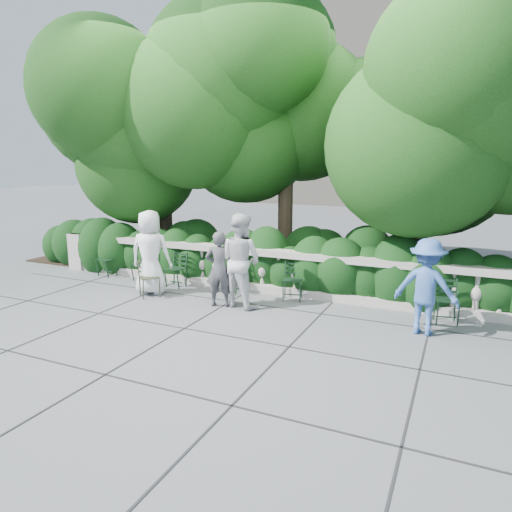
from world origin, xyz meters
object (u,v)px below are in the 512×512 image
at_px(chair_c, 173,288).
at_px(person_older_blue, 426,287).
at_px(chair_d, 229,294).
at_px(person_businessman, 150,253).
at_px(chair_e, 291,302).
at_px(person_woman_grey, 219,269).
at_px(person_casual_man, 240,260).
at_px(chair_f, 446,326).
at_px(chair_weathered, 152,298).
at_px(chair_a, 103,277).
at_px(chair_b, 138,282).

height_order(chair_c, person_older_blue, person_older_blue).
bearing_deg(chair_d, person_businessman, -151.54).
distance_m(chair_e, person_woman_grey, 1.73).
distance_m(chair_c, person_casual_man, 2.34).
relative_size(chair_c, person_casual_man, 0.43).
relative_size(chair_f, chair_weathered, 1.00).
xyz_separation_m(chair_e, person_older_blue, (2.72, -0.76, 0.84)).
distance_m(chair_weathered, person_casual_man, 2.25).
bearing_deg(person_older_blue, chair_e, -7.72).
distance_m(chair_a, person_older_blue, 8.00).
bearing_deg(person_older_blue, chair_weathered, 10.79).
bearing_deg(person_woman_grey, person_casual_man, -171.86).
distance_m(chair_b, chair_f, 7.15).
height_order(person_businessman, person_woman_grey, person_businessman).
bearing_deg(chair_a, person_casual_man, -1.98).
xyz_separation_m(chair_d, person_casual_man, (0.61, -0.64, 0.97)).
distance_m(chair_c, person_woman_grey, 2.00).
bearing_deg(person_businessman, chair_weathered, 112.02).
bearing_deg(person_older_blue, person_casual_man, 6.71).
bearing_deg(chair_f, person_woman_grey, 177.17).
relative_size(chair_b, chair_f, 1.00).
distance_m(chair_b, chair_d, 2.59).
distance_m(chair_b, chair_c, 1.13).
height_order(chair_c, person_casual_man, person_casual_man).
bearing_deg(person_businessman, person_casual_man, 167.70).
bearing_deg(chair_a, chair_d, 6.25).
bearing_deg(chair_d, chair_f, 4.53).
distance_m(person_businessman, person_woman_grey, 1.86).
bearing_deg(chair_f, chair_d, 166.38).
relative_size(chair_c, chair_f, 1.00).
xyz_separation_m(chair_b, chair_weathered, (1.19, -1.00, 0.00)).
xyz_separation_m(chair_a, chair_d, (3.73, -0.05, 0.00)).
xyz_separation_m(chair_b, chair_e, (4.07, 0.04, 0.00)).
xyz_separation_m(chair_b, person_casual_man, (3.19, -0.64, 0.97)).
bearing_deg(person_businessman, person_woman_grey, 161.84).
xyz_separation_m(person_businessman, person_woman_grey, (1.85, -0.16, -0.16)).
height_order(chair_c, person_businessman, person_businessman).
bearing_deg(chair_c, chair_b, 176.75).
height_order(chair_b, person_casual_man, person_casual_man).
height_order(chair_e, chair_f, same).
bearing_deg(chair_weathered, chair_a, 104.89).
bearing_deg(chair_d, chair_b, -174.02).
relative_size(chair_c, person_older_blue, 0.50).
bearing_deg(person_older_blue, person_woman_grey, 9.64).
xyz_separation_m(chair_c, chair_d, (1.46, 0.10, 0.00)).
relative_size(chair_a, chair_f, 1.00).
distance_m(person_businessman, person_casual_man, 2.23).
distance_m(chair_d, person_casual_man, 1.31).
xyz_separation_m(chair_c, person_businessman, (-0.16, -0.57, 0.95)).
xyz_separation_m(person_casual_man, person_older_blue, (3.59, -0.08, -0.13)).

